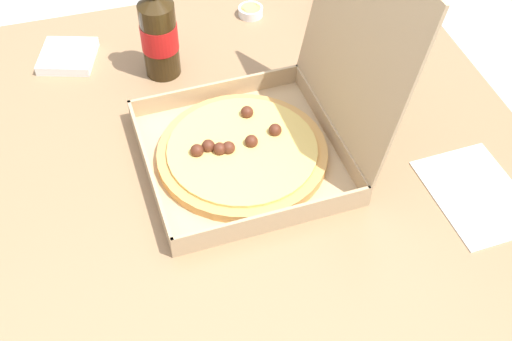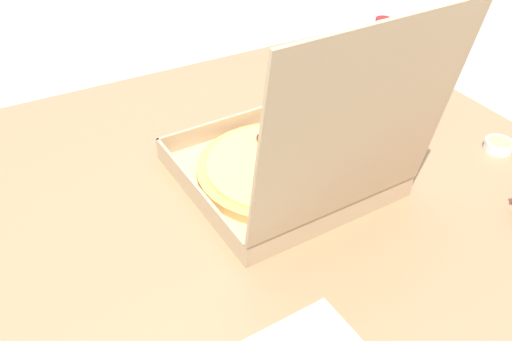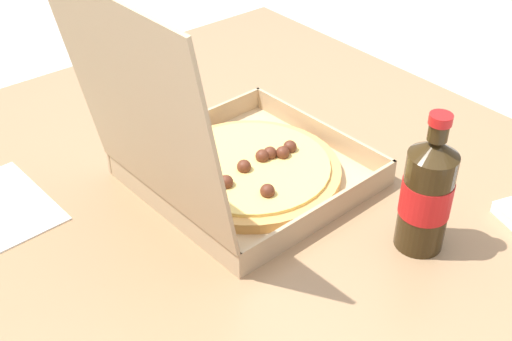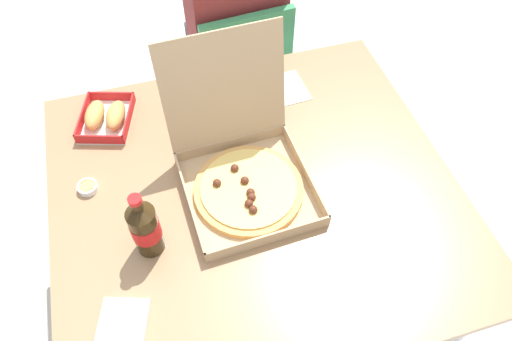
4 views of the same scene
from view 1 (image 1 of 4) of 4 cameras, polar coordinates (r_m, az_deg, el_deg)
The scene contains 7 objects.
dining_table at distance 1.26m, azimuth -0.52°, elevation -1.94°, with size 1.13×1.06×0.73m.
pizza_box_open at distance 1.19m, azimuth 0.45°, elevation 3.06°, with size 0.36×0.42×0.39m.
bread_side_box at distance 1.57m, azimuth 9.34°, elevation 13.54°, with size 0.20×0.23×0.06m.
cola_bottle at distance 1.36m, azimuth -8.23°, elevation 11.41°, with size 0.07×0.07×0.22m.
paper_menu at distance 1.22m, azimuth 18.21°, elevation -1.92°, with size 0.21×0.15×0.00m, color white.
napkin_pile at distance 1.48m, azimuth -15.67°, elevation 9.32°, with size 0.11×0.11×0.02m, color white.
dipping_sauce_cup at distance 1.56m, azimuth -0.45°, elevation 13.39°, with size 0.06×0.06×0.02m.
Camera 1 is at (0.80, -0.22, 1.61)m, focal length 47.15 mm.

